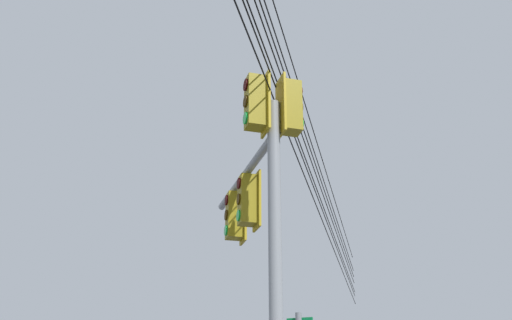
% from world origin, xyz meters
% --- Properties ---
extents(signal_mast_assembly, '(2.44, 3.47, 7.25)m').
position_xyz_m(signal_mast_assembly, '(-0.66, 1.18, 5.18)').
color(signal_mast_assembly, gray).
rests_on(signal_mast_assembly, ground).
extents(overhead_wire_span, '(1.70, 32.02, 2.78)m').
position_xyz_m(overhead_wire_span, '(-0.36, 2.02, 7.74)').
color(overhead_wire_span, black).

